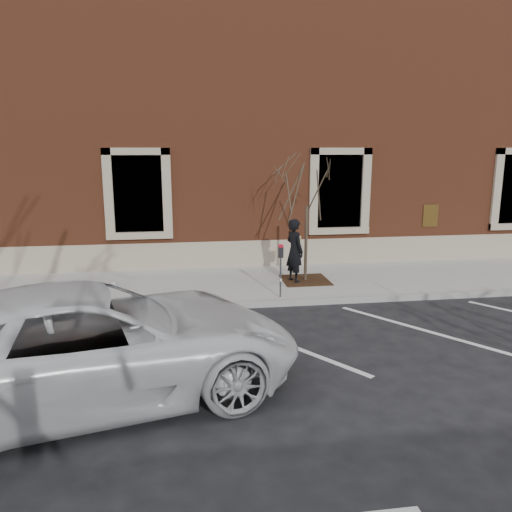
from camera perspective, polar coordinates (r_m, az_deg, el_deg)
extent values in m
plane|color=#28282B|center=(11.92, 0.42, -5.78)|extent=(120.00, 120.00, 0.00)
cube|color=#B6B1AB|center=(13.56, -0.71, -3.22)|extent=(40.00, 3.50, 0.15)
cube|color=#9E9E99|center=(11.85, 0.46, -5.51)|extent=(40.00, 0.12, 0.15)
cube|color=brown|center=(19.04, -3.22, 13.14)|extent=(40.00, 8.50, 8.00)
cube|color=tan|center=(15.17, -1.61, 0.28)|extent=(40.00, 0.06, 0.80)
cube|color=black|center=(14.97, -13.28, 6.97)|extent=(1.40, 0.30, 2.20)
cube|color=tan|center=(14.95, -13.11, 2.33)|extent=(1.90, 0.20, 0.20)
cube|color=black|center=(15.65, 9.36, 7.34)|extent=(1.40, 0.30, 2.20)
cube|color=tan|center=(15.63, 9.40, 2.90)|extent=(1.90, 0.20, 0.20)
imported|color=black|center=(13.33, 4.43, 0.60)|extent=(0.62, 0.74, 1.72)
cylinder|color=#595B60|center=(12.01, 2.82, -2.48)|extent=(0.04, 0.04, 0.98)
cube|color=black|center=(11.87, 2.85, 0.41)|extent=(0.12, 0.09, 0.26)
cube|color=red|center=(11.84, 2.86, 1.16)|extent=(0.11, 0.08, 0.06)
cube|color=white|center=(11.98, 2.86, -2.76)|extent=(0.05, 0.00, 0.07)
cube|color=#371D11|center=(13.68, 5.64, -2.75)|extent=(1.23, 1.23, 0.03)
cylinder|color=#463C2B|center=(13.46, 5.73, 1.38)|extent=(0.08, 0.08, 2.04)
imported|color=silver|center=(7.84, -18.19, -9.49)|extent=(6.72, 4.28, 1.73)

